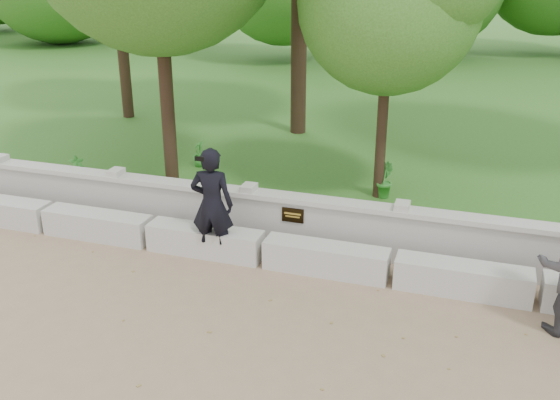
{
  "coord_description": "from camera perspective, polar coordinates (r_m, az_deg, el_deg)",
  "views": [
    {
      "loc": [
        2.97,
        -6.33,
        4.54
      ],
      "look_at": [
        0.25,
        1.95,
        1.07
      ],
      "focal_mm": 40.0,
      "sensor_mm": 36.0,
      "label": 1
    }
  ],
  "objects": [
    {
      "name": "man_main",
      "position": [
        9.67,
        -6.23,
        -0.43
      ],
      "size": [
        0.72,
        0.65,
        1.84
      ],
      "color": "black",
      "rests_on": "ground"
    },
    {
      "name": "concrete_bench",
      "position": [
        9.75,
        -1.51,
        -4.55
      ],
      "size": [
        11.9,
        0.45,
        0.45
      ],
      "color": "#B2B0A8",
      "rests_on": "ground"
    },
    {
      "name": "shrub_a",
      "position": [
        13.01,
        -18.02,
        2.67
      ],
      "size": [
        0.32,
        0.36,
        0.56
      ],
      "primitive_type": "imported",
      "rotation": [
        0.0,
        0.0,
        1.07
      ],
      "color": "#35872D",
      "rests_on": "lawn"
    },
    {
      "name": "shrub_b",
      "position": [
        11.81,
        9.5,
        1.82
      ],
      "size": [
        0.38,
        0.43,
        0.67
      ],
      "primitive_type": "imported",
      "rotation": [
        0.0,
        0.0,
        1.83
      ],
      "color": "#35872D",
      "rests_on": "lawn"
    },
    {
      "name": "shrub_d",
      "position": [
        13.48,
        -7.32,
        4.25
      ],
      "size": [
        0.41,
        0.42,
        0.57
      ],
      "primitive_type": "imported",
      "rotation": [
        0.0,
        0.0,
        5.28
      ],
      "color": "#35872D",
      "rests_on": "lawn"
    },
    {
      "name": "parapet_wall",
      "position": [
        10.25,
        -0.21,
        -1.71
      ],
      "size": [
        12.5,
        0.35,
        0.9
      ],
      "color": "#A7A59E",
      "rests_on": "ground"
    },
    {
      "name": "lawn",
      "position": [
        21.01,
        9.79,
        9.28
      ],
      "size": [
        40.0,
        22.0,
        0.25
      ],
      "primitive_type": "cube",
      "color": "#31581E",
      "rests_on": "ground"
    },
    {
      "name": "ground",
      "position": [
        8.34,
        -5.96,
        -11.43
      ],
      "size": [
        80.0,
        80.0,
        0.0
      ],
      "primitive_type": "plane",
      "color": "#8F7457",
      "rests_on": "ground"
    }
  ]
}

